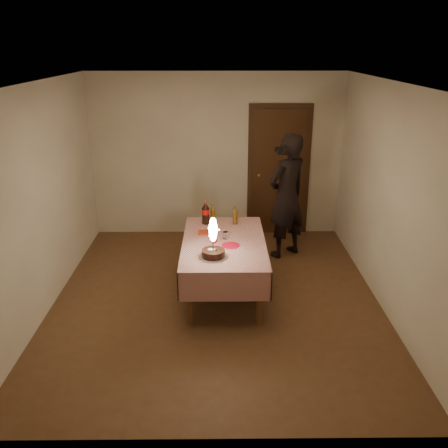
% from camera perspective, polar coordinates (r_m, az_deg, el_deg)
% --- Properties ---
extents(ground, '(4.00, 4.50, 0.01)m').
position_cam_1_polar(ground, '(6.00, -0.93, -8.95)').
color(ground, brown).
rests_on(ground, ground).
extents(room_shell, '(4.04, 4.54, 2.62)m').
position_cam_1_polar(room_shell, '(5.44, -0.66, 6.73)').
color(room_shell, silver).
rests_on(room_shell, ground).
extents(dining_table, '(1.02, 1.72, 0.71)m').
position_cam_1_polar(dining_table, '(5.88, -0.00, -2.92)').
color(dining_table, brown).
rests_on(dining_table, ground).
extents(birthday_cake, '(0.33, 0.33, 0.48)m').
position_cam_1_polar(birthday_cake, '(5.37, -1.31, -2.77)').
color(birthday_cake, white).
rests_on(birthday_cake, dining_table).
extents(red_plate, '(0.22, 0.22, 0.01)m').
position_cam_1_polar(red_plate, '(5.71, 0.81, -2.59)').
color(red_plate, red).
rests_on(red_plate, dining_table).
extents(red_cup, '(0.08, 0.08, 0.10)m').
position_cam_1_polar(red_cup, '(5.81, -1.26, -1.68)').
color(red_cup, red).
rests_on(red_cup, dining_table).
extents(clear_cup, '(0.07, 0.07, 0.09)m').
position_cam_1_polar(clear_cup, '(5.90, 0.20, -1.36)').
color(clear_cup, white).
rests_on(clear_cup, dining_table).
extents(napkin_stack, '(0.15, 0.15, 0.02)m').
position_cam_1_polar(napkin_stack, '(6.08, -2.40, -1.03)').
color(napkin_stack, '#A12A12').
rests_on(napkin_stack, dining_table).
extents(cola_bottle, '(0.10, 0.10, 0.32)m').
position_cam_1_polar(cola_bottle, '(6.36, -2.23, 1.35)').
color(cola_bottle, black).
rests_on(cola_bottle, dining_table).
extents(amber_bottle_left, '(0.06, 0.06, 0.25)m').
position_cam_1_polar(amber_bottle_left, '(6.45, -1.35, 1.31)').
color(amber_bottle_left, '#5B3D0F').
rests_on(amber_bottle_left, dining_table).
extents(amber_bottle_right, '(0.06, 0.06, 0.25)m').
position_cam_1_polar(amber_bottle_right, '(6.35, 1.36, 1.00)').
color(amber_bottle_right, '#5B3D0F').
rests_on(amber_bottle_right, dining_table).
extents(photographer, '(0.80, 0.75, 1.83)m').
position_cam_1_polar(photographer, '(6.92, 7.55, 3.32)').
color(photographer, black).
rests_on(photographer, ground).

